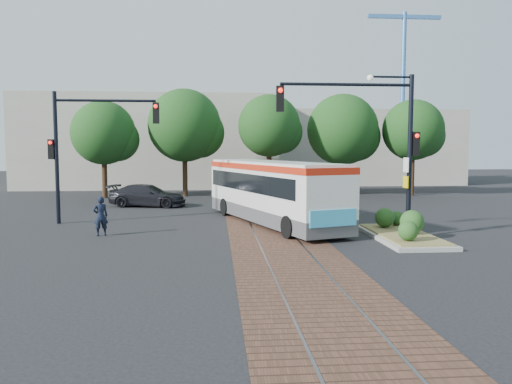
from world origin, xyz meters
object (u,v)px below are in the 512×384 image
at_px(parked_car, 148,195).
at_px(officer, 101,216).
at_px(city_bus, 271,189).
at_px(signal_pole_left, 82,139).
at_px(traffic_island, 402,230).
at_px(signal_pole_main, 379,129).

bearing_deg(parked_car, officer, -170.40).
xyz_separation_m(city_bus, signal_pole_left, (-8.60, 0.69, 2.28)).
height_order(city_bus, traffic_island, city_bus).
relative_size(city_bus, parked_car, 2.38).
bearing_deg(officer, signal_pole_main, 150.38).
relative_size(signal_pole_left, parked_car, 1.33).
height_order(signal_pole_left, parked_car, signal_pole_left).
xyz_separation_m(signal_pole_main, signal_pole_left, (-12.23, 4.80, -0.29)).
distance_m(city_bus, officer, 7.62).
bearing_deg(traffic_island, signal_pole_main, 174.64).
height_order(city_bus, parked_car, city_bus).
height_order(signal_pole_left, officer, signal_pole_left).
bearing_deg(traffic_island, parked_car, 134.35).
relative_size(city_bus, traffic_island, 2.07).
relative_size(signal_pole_main, signal_pole_left, 1.00).
relative_size(traffic_island, officer, 3.31).
bearing_deg(officer, signal_pole_left, -88.34).
bearing_deg(parked_car, traffic_island, -123.24).
relative_size(traffic_island, signal_pole_main, 0.87).
distance_m(signal_pole_left, officer, 4.88).
distance_m(traffic_island, signal_pole_main, 3.95).
bearing_deg(traffic_island, officer, 172.94).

